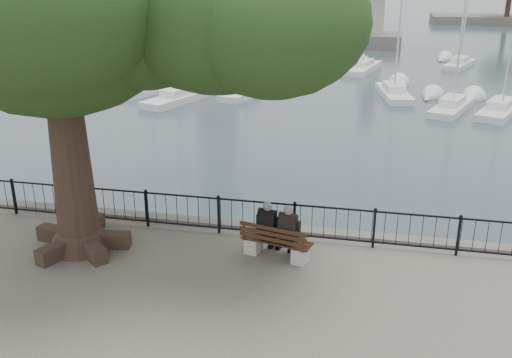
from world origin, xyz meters
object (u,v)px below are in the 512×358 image
(person_left, at_px, (269,229))
(lion_monument, at_px, (373,25))
(bench, at_px, (276,246))
(person_right, at_px, (290,234))

(person_left, relative_size, lion_monument, 0.17)
(bench, distance_m, lion_monument, 48.49)
(person_left, xyz_separation_m, lion_monument, (1.48, 48.32, 0.45))
(bench, height_order, person_right, person_right)
(lion_monument, bearing_deg, bench, -91.52)
(bench, bearing_deg, person_right, 4.06)
(person_right, height_order, lion_monument, lion_monument)
(person_left, height_order, person_right, same)
(bench, distance_m, person_left, 0.42)
(person_left, bearing_deg, lion_monument, 88.25)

